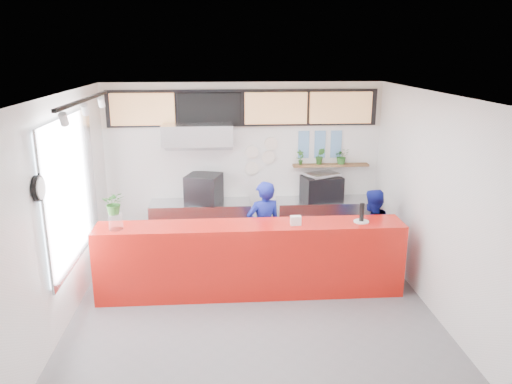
% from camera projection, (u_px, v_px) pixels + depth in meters
% --- Properties ---
extents(floor, '(5.00, 5.00, 0.00)m').
position_uv_depth(floor, '(253.00, 306.00, 7.17)').
color(floor, slate).
rests_on(floor, ground).
extents(ceiling, '(5.00, 5.00, 0.00)m').
position_uv_depth(ceiling, '(252.00, 94.00, 6.34)').
color(ceiling, silver).
extents(wall_back, '(5.00, 0.00, 5.00)m').
position_uv_depth(wall_back, '(244.00, 165.00, 9.15)').
color(wall_back, white).
rests_on(wall_back, ground).
extents(wall_left, '(0.00, 5.00, 5.00)m').
position_uv_depth(wall_left, '(64.00, 210.00, 6.58)').
color(wall_left, white).
rests_on(wall_left, ground).
extents(wall_right, '(0.00, 5.00, 5.00)m').
position_uv_depth(wall_right, '(432.00, 202.00, 6.92)').
color(wall_right, white).
rests_on(wall_right, ground).
extents(service_counter, '(4.50, 0.60, 1.10)m').
position_uv_depth(service_counter, '(251.00, 259.00, 7.40)').
color(service_counter, red).
rests_on(service_counter, ground).
extents(cream_band, '(5.00, 0.02, 0.80)m').
position_uv_depth(cream_band, '(243.00, 105.00, 8.84)').
color(cream_band, beige).
rests_on(cream_band, wall_back).
extents(prep_bench, '(1.80, 0.60, 0.90)m').
position_uv_depth(prep_bench, '(201.00, 226.00, 9.10)').
color(prep_bench, '#B2B5BA').
rests_on(prep_bench, ground).
extents(panini_oven, '(0.71, 0.71, 0.51)m').
position_uv_depth(panini_oven, '(204.00, 189.00, 8.91)').
color(panini_oven, black).
rests_on(panini_oven, prep_bench).
extents(extraction_hood, '(1.20, 0.70, 0.35)m').
position_uv_depth(extraction_hood, '(198.00, 134.00, 8.58)').
color(extraction_hood, '#B2B5BA').
rests_on(extraction_hood, ceiling).
extents(hood_lip, '(1.20, 0.69, 0.31)m').
position_uv_depth(hood_lip, '(198.00, 145.00, 8.64)').
color(hood_lip, '#B2B5BA').
rests_on(hood_lip, ceiling).
extents(right_bench, '(1.80, 0.60, 0.90)m').
position_uv_depth(right_bench, '(325.00, 223.00, 9.25)').
color(right_bench, '#B2B5BA').
rests_on(right_bench, ground).
extents(espresso_machine, '(0.76, 0.61, 0.44)m').
position_uv_depth(espresso_machine, '(322.00, 188.00, 9.06)').
color(espresso_machine, black).
rests_on(espresso_machine, right_bench).
extents(espresso_tray, '(0.67, 0.58, 0.05)m').
position_uv_depth(espresso_tray, '(322.00, 174.00, 8.99)').
color(espresso_tray, '#A8AAAF').
rests_on(espresso_tray, espresso_machine).
extents(herb_shelf, '(1.40, 0.18, 0.04)m').
position_uv_depth(herb_shelf, '(331.00, 165.00, 9.16)').
color(herb_shelf, brown).
rests_on(herb_shelf, wall_back).
extents(menu_board_far_left, '(1.10, 0.10, 0.55)m').
position_uv_depth(menu_board_far_left, '(143.00, 109.00, 8.63)').
color(menu_board_far_left, tan).
rests_on(menu_board_far_left, wall_back).
extents(menu_board_mid_left, '(1.10, 0.10, 0.55)m').
position_uv_depth(menu_board_mid_left, '(210.00, 109.00, 8.71)').
color(menu_board_mid_left, black).
rests_on(menu_board_mid_left, wall_back).
extents(menu_board_mid_right, '(1.10, 0.10, 0.55)m').
position_uv_depth(menu_board_mid_right, '(276.00, 108.00, 8.79)').
color(menu_board_mid_right, tan).
rests_on(menu_board_mid_right, wall_back).
extents(menu_board_far_right, '(1.10, 0.10, 0.55)m').
position_uv_depth(menu_board_far_right, '(341.00, 108.00, 8.87)').
color(menu_board_far_right, tan).
rests_on(menu_board_far_right, wall_back).
extents(soffit, '(4.80, 0.04, 0.65)m').
position_uv_depth(soffit, '(243.00, 108.00, 8.82)').
color(soffit, black).
rests_on(soffit, wall_back).
extents(window_pane, '(0.04, 2.20, 1.90)m').
position_uv_depth(window_pane, '(71.00, 190.00, 6.82)').
color(window_pane, silver).
rests_on(window_pane, wall_left).
extents(window_frame, '(0.03, 2.30, 2.00)m').
position_uv_depth(window_frame, '(72.00, 190.00, 6.82)').
color(window_frame, '#B2B5BA').
rests_on(window_frame, wall_left).
extents(wall_clock_rim, '(0.05, 0.30, 0.30)m').
position_uv_depth(wall_clock_rim, '(38.00, 188.00, 5.57)').
color(wall_clock_rim, black).
rests_on(wall_clock_rim, wall_left).
extents(wall_clock_face, '(0.02, 0.26, 0.26)m').
position_uv_depth(wall_clock_face, '(41.00, 188.00, 5.57)').
color(wall_clock_face, white).
rests_on(wall_clock_face, wall_left).
extents(track_rail, '(0.05, 2.40, 0.04)m').
position_uv_depth(track_rail, '(84.00, 100.00, 6.21)').
color(track_rail, black).
rests_on(track_rail, ceiling).
extents(dec_plate_a, '(0.24, 0.03, 0.24)m').
position_uv_depth(dec_plate_a, '(252.00, 152.00, 9.06)').
color(dec_plate_a, silver).
rests_on(dec_plate_a, wall_back).
extents(dec_plate_b, '(0.24, 0.03, 0.24)m').
position_uv_depth(dec_plate_b, '(268.00, 157.00, 9.11)').
color(dec_plate_b, silver).
rests_on(dec_plate_b, wall_back).
extents(dec_plate_c, '(0.24, 0.03, 0.24)m').
position_uv_depth(dec_plate_c, '(252.00, 168.00, 9.15)').
color(dec_plate_c, silver).
rests_on(dec_plate_c, wall_back).
extents(dec_plate_d, '(0.24, 0.03, 0.24)m').
position_uv_depth(dec_plate_d, '(271.00, 144.00, 9.05)').
color(dec_plate_d, silver).
rests_on(dec_plate_d, wall_back).
extents(photo_frame_a, '(0.20, 0.02, 0.25)m').
position_uv_depth(photo_frame_a, '(304.00, 138.00, 9.07)').
color(photo_frame_a, '#598CBF').
rests_on(photo_frame_a, wall_back).
extents(photo_frame_b, '(0.20, 0.02, 0.25)m').
position_uv_depth(photo_frame_b, '(320.00, 138.00, 9.09)').
color(photo_frame_b, '#598CBF').
rests_on(photo_frame_b, wall_back).
extents(photo_frame_c, '(0.20, 0.02, 0.25)m').
position_uv_depth(photo_frame_c, '(336.00, 137.00, 9.11)').
color(photo_frame_c, '#598CBF').
rests_on(photo_frame_c, wall_back).
extents(photo_frame_d, '(0.20, 0.02, 0.25)m').
position_uv_depth(photo_frame_d, '(303.00, 151.00, 9.14)').
color(photo_frame_d, '#598CBF').
rests_on(photo_frame_d, wall_back).
extents(photo_frame_e, '(0.20, 0.02, 0.25)m').
position_uv_depth(photo_frame_e, '(320.00, 151.00, 9.16)').
color(photo_frame_e, '#598CBF').
rests_on(photo_frame_e, wall_back).
extents(photo_frame_f, '(0.20, 0.02, 0.25)m').
position_uv_depth(photo_frame_f, '(336.00, 151.00, 9.18)').
color(photo_frame_f, '#598CBF').
rests_on(photo_frame_f, wall_back).
extents(staff_center, '(0.66, 0.53, 1.57)m').
position_uv_depth(staff_center, '(264.00, 229.00, 7.96)').
color(staff_center, navy).
rests_on(staff_center, ground).
extents(staff_right, '(0.86, 0.79, 1.41)m').
position_uv_depth(staff_right, '(371.00, 232.00, 8.07)').
color(staff_right, navy).
rests_on(staff_right, ground).
extents(herb_a, '(0.17, 0.14, 0.27)m').
position_uv_depth(herb_a, '(300.00, 157.00, 9.08)').
color(herb_a, '#2A6021').
rests_on(herb_a, herb_shelf).
extents(herb_b, '(0.20, 0.18, 0.31)m').
position_uv_depth(herb_b, '(320.00, 156.00, 9.10)').
color(herb_b, '#2A6021').
rests_on(herb_b, herb_shelf).
extents(herb_c, '(0.28, 0.25, 0.29)m').
position_uv_depth(herb_c, '(342.00, 156.00, 9.13)').
color(herb_c, '#2A6021').
rests_on(herb_c, herb_shelf).
extents(glass_vase, '(0.22, 0.22, 0.24)m').
position_uv_depth(glass_vase, '(116.00, 221.00, 7.01)').
color(glass_vase, silver).
rests_on(glass_vase, service_counter).
extents(basil_vase, '(0.32, 0.28, 0.34)m').
position_uv_depth(basil_vase, '(114.00, 203.00, 6.94)').
color(basil_vase, '#2A6021').
rests_on(basil_vase, glass_vase).
extents(napkin_holder, '(0.15, 0.10, 0.13)m').
position_uv_depth(napkin_holder, '(296.00, 220.00, 7.20)').
color(napkin_holder, silver).
rests_on(napkin_holder, service_counter).
extents(white_plate, '(0.23, 0.23, 0.02)m').
position_uv_depth(white_plate, '(361.00, 221.00, 7.34)').
color(white_plate, silver).
rests_on(white_plate, service_counter).
extents(pepper_mill, '(0.08, 0.08, 0.27)m').
position_uv_depth(pepper_mill, '(362.00, 212.00, 7.30)').
color(pepper_mill, black).
rests_on(pepper_mill, white_plate).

